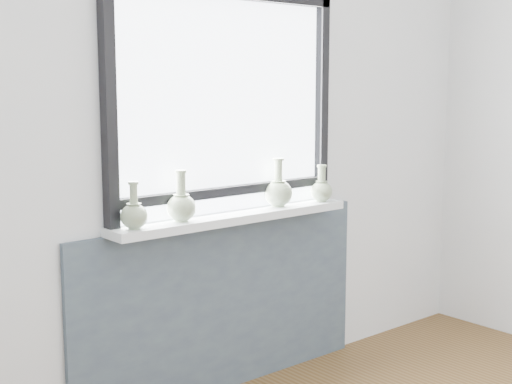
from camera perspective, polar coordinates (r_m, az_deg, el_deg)
back_wall at (r=3.43m, az=-2.80°, el=5.13°), size 3.60×0.02×2.60m
apron_panel at (r=3.57m, az=-2.40°, el=-8.99°), size 1.70×0.03×0.86m
windowsill at (r=3.40m, az=-1.73°, el=-2.02°), size 1.32×0.18×0.04m
window at (r=3.39m, az=-2.44°, el=7.48°), size 1.30×0.06×1.05m
vase_a at (r=3.06m, az=-9.73°, el=-1.75°), size 0.12×0.12×0.20m
vase_b at (r=3.19m, az=-5.99°, el=-1.06°), size 0.13×0.13×0.23m
vase_c at (r=3.57m, az=1.80°, el=0.06°), size 0.14×0.14×0.24m
vase_d at (r=3.74m, az=5.26°, el=0.21°), size 0.11×0.11×0.19m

